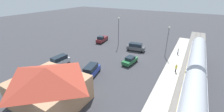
% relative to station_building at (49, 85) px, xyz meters
% --- Properties ---
extents(ground_plane, '(200.00, 200.00, 0.00)m').
position_rel_station_building_xyz_m(ground_plane, '(-4.00, -22.00, -3.07)').
color(ground_plane, '#38383D').
extents(railway_track, '(4.80, 70.00, 0.30)m').
position_rel_station_building_xyz_m(railway_track, '(-18.00, -22.00, -2.98)').
color(railway_track, slate).
rests_on(railway_track, ground).
extents(platform, '(3.20, 46.00, 0.30)m').
position_rel_station_building_xyz_m(platform, '(-14.00, -22.00, -2.92)').
color(platform, '#B7B2A8').
rests_on(platform, ground).
extents(station_building, '(10.42, 9.02, 5.92)m').
position_rel_station_building_xyz_m(station_building, '(0.00, 0.00, 0.00)').
color(station_building, tan).
rests_on(station_building, ground).
extents(pedestrian_on_platform, '(0.36, 0.36, 1.71)m').
position_rel_station_building_xyz_m(pedestrian_on_platform, '(-13.89, -28.23, -1.79)').
color(pedestrian_on_platform, '#23284C').
rests_on(pedestrian_on_platform, platform).
extents(pedestrian_waiting_far, '(0.36, 0.36, 1.71)m').
position_rel_station_building_xyz_m(pedestrian_waiting_far, '(-14.78, -18.30, -1.79)').
color(pedestrian_waiting_far, '#333338').
rests_on(pedestrian_waiting_far, platform).
extents(suv_charcoal, '(5.10, 2.83, 2.22)m').
position_rel_station_building_xyz_m(suv_charcoal, '(-3.16, -26.03, -1.92)').
color(suv_charcoal, '#47494F').
rests_on(suv_charcoal, ground).
extents(pickup_maroon, '(2.67, 5.61, 2.14)m').
position_rel_station_building_xyz_m(pickup_maroon, '(9.39, -27.94, -2.05)').
color(pickup_maroon, maroon).
rests_on(pickup_maroon, ground).
extents(suv_silver, '(2.26, 5.01, 2.22)m').
position_rel_station_building_xyz_m(suv_silver, '(8.38, -9.10, -1.92)').
color(suv_silver, silver).
rests_on(suv_silver, ground).
extents(sedan_green, '(2.36, 4.69, 1.74)m').
position_rel_station_building_xyz_m(sedan_green, '(-4.99, -17.79, -2.19)').
color(sedan_green, '#236638').
rests_on(sedan_green, ground).
extents(suv_blue, '(2.87, 5.19, 2.22)m').
position_rel_station_building_xyz_m(suv_blue, '(-0.42, -9.17, -1.92)').
color(suv_blue, '#283D9E').
rests_on(suv_blue, ground).
extents(light_pole_near_platform, '(0.44, 0.44, 7.77)m').
position_rel_station_building_xyz_m(light_pole_near_platform, '(-11.20, -25.77, 1.81)').
color(light_pole_near_platform, '#515156').
rests_on(light_pole_near_platform, ground).
extents(light_pole_lot_center, '(0.44, 0.44, 8.55)m').
position_rel_station_building_xyz_m(light_pole_lot_center, '(2.99, -27.25, 2.23)').
color(light_pole_lot_center, '#515156').
rests_on(light_pole_lot_center, ground).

